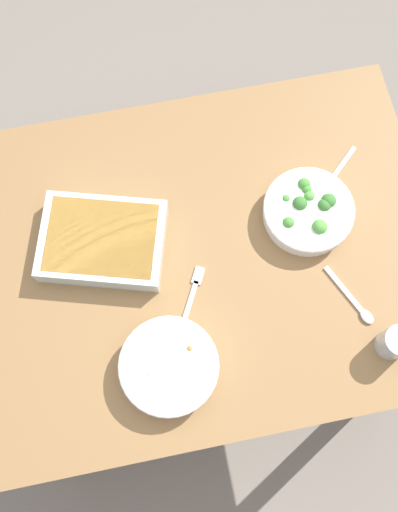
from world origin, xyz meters
The scene contains 10 objects.
ground_plane centered at (0.00, 0.00, 0.00)m, with size 6.00×6.00×0.00m, color slate.
dining_table centered at (0.00, 0.00, 0.65)m, with size 1.20×0.90×0.74m.
stew_bowl centered at (-0.12, -0.26, 0.77)m, with size 0.23×0.23×0.06m.
broccoli_bowl centered at (0.29, 0.05, 0.77)m, with size 0.23×0.23×0.07m.
baking_dish centered at (-0.23, 0.08, 0.77)m, with size 0.35×0.30×0.06m.
drink_cup centered at (0.40, -0.31, 0.78)m, with size 0.07×0.07×0.08m.
spoon_by_stew centered at (-0.11, -0.22, 0.74)m, with size 0.08×0.17×0.01m.
spoon_by_broccoli centered at (0.38, 0.14, 0.74)m, with size 0.14×0.13×0.01m.
spoon_spare centered at (0.35, -0.19, 0.74)m, with size 0.09×0.17×0.01m.
fork_on_table centered at (-0.04, -0.10, 0.74)m, with size 0.10×0.16×0.01m.
Camera 1 is at (-0.08, -0.41, 2.11)m, focal length 40.49 mm.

